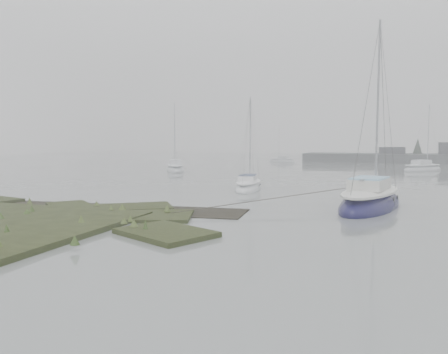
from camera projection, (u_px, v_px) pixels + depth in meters
ground at (296, 175)px, 45.26m from camera, size 160.00×160.00×0.00m
sailboat_main at (370, 202)px, 22.95m from camera, size 4.15×7.95×10.70m
sailboat_white at (248, 187)px, 31.41m from camera, size 2.26×5.30×7.25m
sailboat_far_a at (175, 169)px, 50.82m from camera, size 4.66×6.27×8.55m
sailboat_far_b at (423, 169)px, 51.07m from camera, size 5.49×5.71×8.42m
sailboat_far_c at (282, 161)px, 72.10m from camera, size 4.75×2.34×6.42m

